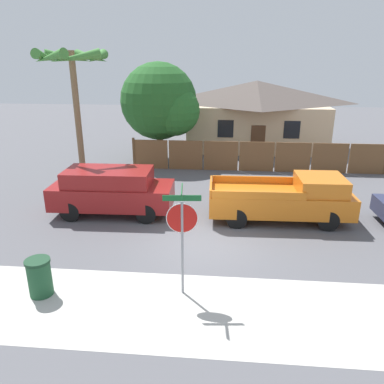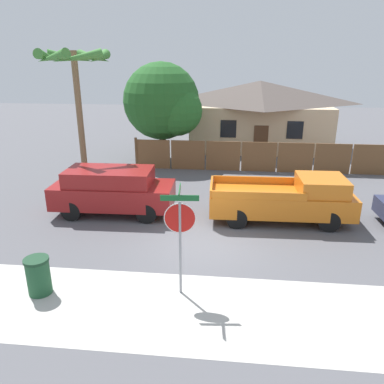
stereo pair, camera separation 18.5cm
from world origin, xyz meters
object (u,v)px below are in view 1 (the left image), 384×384
(trash_bin, at_px, (40,277))
(oak_tree, at_px, (162,103))
(palm_tree, at_px, (73,70))
(red_suv, at_px, (112,190))
(house, at_px, (255,113))
(stop_sign, at_px, (182,224))
(orange_pickup, at_px, (285,199))

(trash_bin, bearing_deg, oak_tree, 85.78)
(palm_tree, height_order, red_suv, palm_tree)
(house, relative_size, stop_sign, 3.34)
(oak_tree, height_order, palm_tree, palm_tree)
(palm_tree, distance_m, orange_pickup, 10.61)
(house, xyz_separation_m, red_suv, (-6.53, -13.33, -1.34))
(red_suv, xyz_separation_m, trash_bin, (-0.32, -5.57, -0.49))
(red_suv, distance_m, trash_bin, 5.60)
(house, bearing_deg, orange_pickup, -88.68)
(stop_sign, xyz_separation_m, trash_bin, (-3.76, -0.41, -1.49))
(stop_sign, bearing_deg, orange_pickup, 51.52)
(house, relative_size, orange_pickup, 1.83)
(oak_tree, relative_size, orange_pickup, 1.08)
(red_suv, bearing_deg, oak_tree, 83.84)
(orange_pickup, bearing_deg, oak_tree, 124.84)
(oak_tree, distance_m, trash_bin, 14.31)
(oak_tree, relative_size, trash_bin, 5.62)
(palm_tree, height_order, stop_sign, palm_tree)
(house, bearing_deg, red_suv, -116.09)
(red_suv, xyz_separation_m, orange_pickup, (6.83, 0.01, -0.13))
(house, bearing_deg, palm_tree, -130.13)
(oak_tree, distance_m, stop_sign, 13.90)
(red_suv, bearing_deg, orange_pickup, -1.28)
(orange_pickup, relative_size, stop_sign, 1.82)
(house, relative_size, oak_tree, 1.70)
(stop_sign, bearing_deg, palm_tree, 120.12)
(palm_tree, relative_size, trash_bin, 6.13)
(house, xyz_separation_m, orange_pickup, (0.31, -13.33, -1.47))
(orange_pickup, height_order, trash_bin, orange_pickup)
(oak_tree, height_order, trash_bin, oak_tree)
(stop_sign, relative_size, trash_bin, 2.87)
(orange_pickup, distance_m, trash_bin, 9.08)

